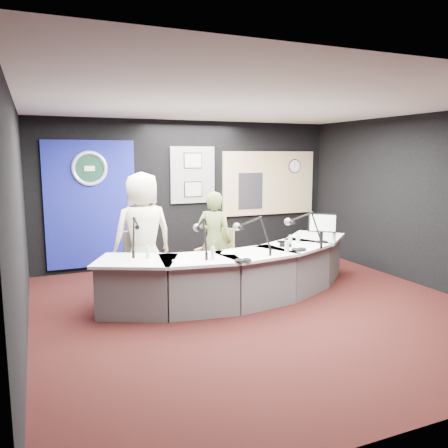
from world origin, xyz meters
name	(u,v)px	position (x,y,z in m)	size (l,w,h in m)	color
ground	(259,308)	(0.00, 0.00, 0.00)	(6.00, 6.00, 0.00)	black
ceiling	(262,104)	(0.00, 0.00, 2.80)	(6.00, 6.00, 0.02)	silver
wall_back	(190,193)	(0.00, 3.00, 1.40)	(6.00, 0.02, 2.80)	black
wall_front	(444,254)	(0.00, -3.00, 1.40)	(6.00, 0.02, 2.80)	black
wall_left	(19,222)	(-3.00, 0.00, 1.40)	(0.02, 6.00, 2.80)	black
wall_right	(425,201)	(3.00, 0.00, 1.40)	(0.02, 6.00, 2.80)	black
broadcast_desk	(240,273)	(-0.05, 0.55, 0.38)	(4.50, 1.90, 0.75)	silver
backdrop_panel	(91,205)	(-1.90, 2.97, 1.25)	(1.60, 0.05, 2.30)	navy
agency_seal	(90,168)	(-1.90, 2.93, 1.90)	(0.63, 0.63, 0.07)	silver
seal_center	(90,168)	(-1.90, 2.94, 1.90)	(0.48, 0.48, 0.01)	black
pinboard	(193,175)	(0.05, 2.97, 1.75)	(0.90, 0.04, 1.10)	slate
framed_photo_upper	(193,161)	(0.05, 2.94, 2.03)	(0.34, 0.02, 0.27)	gray
framed_photo_lower	(193,189)	(0.05, 2.94, 1.47)	(0.34, 0.02, 0.27)	gray
booth_window_frame	(269,183)	(1.75, 2.97, 1.55)	(2.12, 0.06, 1.32)	tan
booth_glow	(269,183)	(1.75, 2.96, 1.55)	(2.00, 0.02, 1.20)	tan
equipment_rack	(250,191)	(1.30, 2.94, 1.40)	(0.55, 0.02, 0.75)	black
wall_clock	(295,166)	(2.35, 2.94, 1.90)	(0.28, 0.28, 0.01)	white
armchair_left	(144,264)	(-1.35, 1.25, 0.48)	(0.54, 0.54, 0.96)	#A2884A
armchair_right	(215,260)	(-0.21, 1.16, 0.45)	(0.51, 0.51, 0.91)	#A2884A
draped_jacket	(140,252)	(-1.35, 1.50, 0.62)	(0.50, 0.10, 0.70)	gray
person_man	(143,234)	(-1.35, 1.25, 0.94)	(0.92, 0.60, 1.89)	beige
person_woman	(214,240)	(-0.21, 1.16, 0.79)	(0.57, 0.38, 1.57)	#546032
computer_monitor	(322,223)	(1.36, 0.50, 1.07)	(0.44, 0.03, 0.30)	black
desk_phone	(285,245)	(0.68, 0.45, 0.78)	(0.18, 0.14, 0.04)	black
headphones_near	(299,249)	(0.70, 0.10, 0.77)	(0.21, 0.21, 0.03)	black
headphones_far	(243,260)	(-0.35, -0.20, 0.77)	(0.22, 0.22, 0.04)	black
paper_stack	(183,262)	(-1.09, 0.08, 0.75)	(0.22, 0.31, 0.00)	white
notepad	(229,252)	(-0.30, 0.40, 0.75)	(0.19, 0.27, 0.00)	white
boom_mic_a	(136,232)	(-1.54, 0.87, 1.05)	(0.32, 0.71, 0.60)	black
boom_mic_b	(201,234)	(-0.72, 0.38, 1.05)	(0.21, 0.73, 0.60)	black
boom_mic_c	(253,232)	(0.02, 0.26, 1.05)	(0.38, 0.68, 0.60)	black
boom_mic_d	(304,226)	(0.98, 0.41, 1.05)	(0.37, 0.69, 0.60)	black
water_bottles	(253,245)	(0.05, 0.31, 0.84)	(3.08, 0.59, 0.18)	silver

